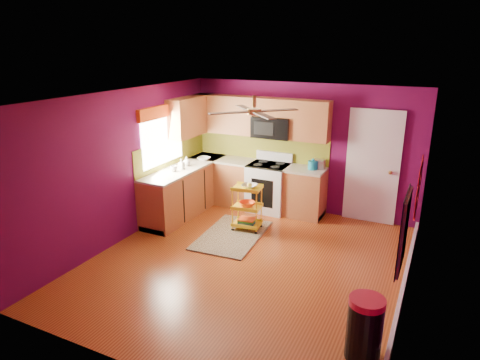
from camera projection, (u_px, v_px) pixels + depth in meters
The scene contains 18 objects.
ground at pixel (247, 263), 6.51m from camera, with size 5.00×5.00×0.00m, color maroon.
room_envelope at pixel (250, 160), 6.00m from camera, with size 4.54×5.04×2.52m.
lower_cabinets at pixel (225, 189), 8.50m from camera, with size 2.81×2.31×0.94m.
electric_range at pixel (269, 187), 8.45m from camera, with size 0.76×0.66×1.13m.
upper_cabinetry at pixel (237, 118), 8.34m from camera, with size 2.80×2.30×1.26m.
left_window at pixel (162, 127), 7.80m from camera, with size 0.08×1.35×1.08m.
panel_door at pixel (372, 168), 7.75m from camera, with size 0.95×0.11×2.15m.
right_wall_art at pixel (413, 205), 4.85m from camera, with size 0.04×2.74×1.04m.
ceiling_fan at pixel (254, 111), 5.98m from camera, with size 1.01×1.01×0.26m.
shag_rug at pixel (232, 235), 7.43m from camera, with size 0.96×1.57×0.02m, color black.
rolling_cart at pixel (247, 206), 7.53m from camera, with size 0.53×0.41×0.89m.
trash_can at pixel (364, 328), 4.46m from camera, with size 0.49×0.49×0.72m.
teal_kettle at pixel (313, 165), 7.97m from camera, with size 0.18×0.18×0.21m.
toaster at pixel (319, 164), 8.02m from camera, with size 0.22×0.15×0.18m, color beige.
soap_bottle_a at pixel (181, 164), 7.99m from camera, with size 0.09×0.09×0.20m, color #EA3F72.
soap_bottle_b at pixel (187, 161), 8.18m from camera, with size 0.14×0.14×0.18m, color white.
counter_dish at pixel (204, 159), 8.61m from camera, with size 0.25×0.25×0.06m, color white.
counter_cup at pixel (174, 169), 7.85m from camera, with size 0.13×0.13×0.10m, color white.
Camera 1 is at (2.44, -5.28, 3.20)m, focal length 32.00 mm.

